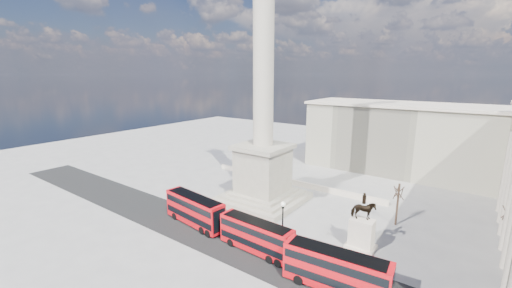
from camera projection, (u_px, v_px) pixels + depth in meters
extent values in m
plane|color=#9F9C97|center=(247.00, 209.00, 55.23)|extent=(180.00, 180.00, 0.00)
cube|color=black|center=(232.00, 242.00, 44.45)|extent=(120.00, 9.00, 0.01)
cube|color=#ABA38E|center=(263.00, 198.00, 59.07)|extent=(14.00, 14.00, 1.00)
cube|color=#ABA38E|center=(263.00, 194.00, 58.91)|extent=(12.00, 12.00, 0.50)
cube|color=#ABA38E|center=(263.00, 192.00, 58.80)|extent=(10.00, 10.00, 0.50)
cube|color=#ABA38E|center=(263.00, 170.00, 57.89)|extent=(8.00, 8.00, 8.00)
cube|color=#ABA38E|center=(263.00, 147.00, 56.93)|extent=(9.00, 9.00, 0.80)
cylinder|color=beige|center=(264.00, 47.00, 53.17)|extent=(3.60, 3.60, 34.00)
cube|color=beige|center=(292.00, 182.00, 67.77)|extent=(40.00, 0.60, 1.10)
cube|color=beige|center=(417.00, 141.00, 73.70)|extent=(50.00, 16.00, 16.00)
cube|color=beige|center=(421.00, 105.00, 71.91)|extent=(51.00, 17.00, 0.60)
cube|color=red|center=(195.00, 210.00, 49.15)|extent=(11.88, 3.95, 4.29)
cube|color=black|center=(195.00, 214.00, 49.32)|extent=(11.42, 3.96, 0.95)
cube|color=black|center=(194.00, 203.00, 48.90)|extent=(11.42, 3.96, 0.95)
cube|color=black|center=(194.00, 197.00, 48.68)|extent=(10.69, 3.56, 0.06)
cylinder|color=black|center=(181.00, 214.00, 52.10)|extent=(1.47, 2.88, 1.17)
cylinder|color=black|center=(208.00, 228.00, 47.42)|extent=(1.47, 2.88, 1.17)
cylinder|color=black|center=(214.00, 231.00, 46.50)|extent=(1.47, 2.88, 1.17)
cube|color=red|center=(256.00, 235.00, 41.62)|extent=(10.88, 2.84, 3.98)
cube|color=black|center=(256.00, 240.00, 41.77)|extent=(10.45, 2.88, 0.88)
cube|color=black|center=(256.00, 228.00, 41.39)|extent=(10.45, 2.88, 0.88)
cube|color=black|center=(256.00, 221.00, 41.18)|extent=(9.79, 2.55, 0.06)
cylinder|color=black|center=(236.00, 239.00, 44.14)|extent=(1.17, 2.61, 1.08)
cylinder|color=black|center=(275.00, 255.00, 40.19)|extent=(1.17, 2.61, 1.08)
cylinder|color=black|center=(283.00, 259.00, 39.41)|extent=(1.17, 2.61, 1.08)
cube|color=red|center=(336.00, 270.00, 34.00)|extent=(11.67, 3.52, 4.23)
cube|color=black|center=(335.00, 276.00, 34.16)|extent=(11.22, 3.54, 0.94)
cube|color=black|center=(336.00, 261.00, 33.76)|extent=(11.22, 3.54, 0.94)
cube|color=black|center=(337.00, 252.00, 33.53)|extent=(10.50, 3.17, 0.06)
cylinder|color=black|center=(303.00, 274.00, 36.34)|extent=(1.36, 2.82, 1.15)
cylinder|color=black|center=(282.00, 252.00, 41.50)|extent=(0.50, 0.50, 0.56)
cylinder|color=black|center=(283.00, 230.00, 40.83)|extent=(0.18, 0.18, 6.75)
cylinder|color=black|center=(283.00, 207.00, 40.12)|extent=(0.34, 0.34, 0.34)
sphere|color=silver|center=(283.00, 204.00, 40.04)|extent=(0.63, 0.63, 0.63)
cube|color=beige|center=(360.00, 246.00, 42.86)|extent=(3.83, 2.87, 0.48)
cube|color=beige|center=(361.00, 234.00, 42.46)|extent=(3.07, 2.11, 4.22)
imported|color=black|center=(363.00, 211.00, 41.72)|extent=(3.36, 2.49, 2.59)
cylinder|color=black|center=(364.00, 199.00, 41.38)|extent=(0.48, 0.48, 1.15)
sphere|color=black|center=(365.00, 194.00, 41.22)|extent=(0.34, 0.34, 0.34)
cylinder|color=#332319|center=(397.00, 204.00, 48.85)|extent=(0.32, 0.32, 6.83)
cylinder|color=#332319|center=(506.00, 226.00, 42.29)|extent=(0.28, 0.28, 6.49)
imported|color=#2A2428|center=(301.00, 246.00, 41.79)|extent=(0.72, 0.58, 1.70)
imported|color=#2A2428|center=(344.00, 261.00, 38.45)|extent=(0.67, 1.09, 1.73)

